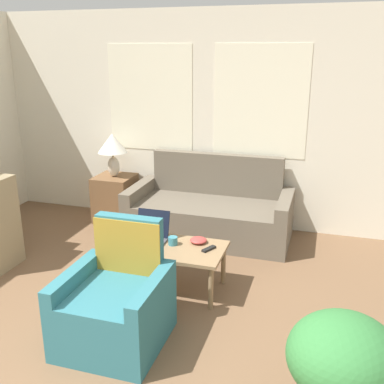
{
  "coord_description": "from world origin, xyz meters",
  "views": [
    {
      "loc": [
        1.39,
        -1.71,
        2.13
      ],
      "look_at": [
        0.12,
        2.44,
        0.75
      ],
      "focal_mm": 42.0,
      "sensor_mm": 36.0,
      "label": 1
    }
  ],
  "objects": [
    {
      "name": "coffee_table",
      "position": [
        0.11,
        1.81,
        0.38
      ],
      "size": [
        0.99,
        0.56,
        0.42
      ],
      "color": "#8E704C",
      "rests_on": "ground_plane"
    },
    {
      "name": "laptop",
      "position": [
        -0.11,
        1.85,
        0.48
      ],
      "size": [
        0.32,
        0.33,
        0.27
      ],
      "color": "#47474C",
      "rests_on": "coffee_table"
    },
    {
      "name": "wall_back",
      "position": [
        -0.0,
        3.6,
        1.31
      ],
      "size": [
        6.51,
        0.06,
        2.6
      ],
      "color": "silver",
      "rests_on": "ground_plane"
    },
    {
      "name": "tv_remote",
      "position": [
        0.47,
        1.84,
        0.43
      ],
      "size": [
        0.11,
        0.15,
        0.02
      ],
      "color": "black",
      "rests_on": "coffee_table"
    },
    {
      "name": "potted_plant",
      "position": [
        1.59,
        0.57,
        0.45
      ],
      "size": [
        0.64,
        0.64,
        0.72
      ],
      "color": "#4C4C4C",
      "rests_on": "ground_plane"
    },
    {
      "name": "table_lamp",
      "position": [
        -1.16,
        3.26,
        0.98
      ],
      "size": [
        0.37,
        0.37,
        0.55
      ],
      "color": "beige",
      "rests_on": "side_table"
    },
    {
      "name": "cup_navy",
      "position": [
        0.12,
        1.85,
        0.46
      ],
      "size": [
        0.09,
        0.09,
        0.08
      ],
      "color": "teal",
      "rests_on": "coffee_table"
    },
    {
      "name": "side_table",
      "position": [
        -1.16,
        3.26,
        0.3
      ],
      "size": [
        0.47,
        0.47,
        0.59
      ],
      "color": "brown",
      "rests_on": "ground_plane"
    },
    {
      "name": "armchair",
      "position": [
        -0.02,
        0.96,
        0.28
      ],
      "size": [
        0.73,
        0.74,
        0.91
      ],
      "color": "#2D6B75",
      "rests_on": "ground_plane"
    },
    {
      "name": "couch",
      "position": [
        0.14,
        3.15,
        0.27
      ],
      "size": [
        1.89,
        0.88,
        0.93
      ],
      "color": "#665B4C",
      "rests_on": "ground_plane"
    },
    {
      "name": "snack_bowl",
      "position": [
        0.33,
        1.96,
        0.45
      ],
      "size": [
        0.16,
        0.16,
        0.05
      ],
      "color": "#B23D38",
      "rests_on": "coffee_table"
    }
  ]
}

